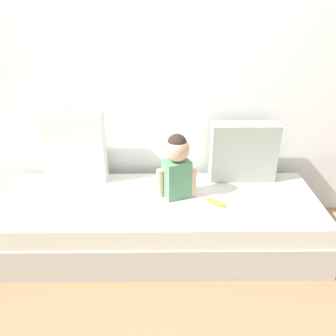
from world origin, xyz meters
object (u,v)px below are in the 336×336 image
at_px(couch, 160,222).
at_px(throw_pillow_left, 75,147).
at_px(toddler, 177,164).
at_px(throw_pillow_right, 243,152).
at_px(banana, 215,202).

distance_m(couch, throw_pillow_left, 0.87).
relative_size(couch, toddler, 4.91).
height_order(couch, throw_pillow_left, throw_pillow_left).
bearing_deg(couch, throw_pillow_right, 25.40).
bearing_deg(throw_pillow_left, couch, -25.40).
height_order(throw_pillow_left, toddler, throw_pillow_left).
distance_m(throw_pillow_left, banana, 1.15).
height_order(throw_pillow_right, toddler, toddler).
relative_size(throw_pillow_left, banana, 3.27).
xyz_separation_m(toddler, banana, (0.27, -0.12, -0.24)).
distance_m(couch, throw_pillow_right, 0.85).
height_order(throw_pillow_left, banana, throw_pillow_left).
bearing_deg(couch, throw_pillow_left, 154.60).
bearing_deg(couch, banana, -11.43).
bearing_deg(throw_pillow_right, throw_pillow_left, 180.00).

